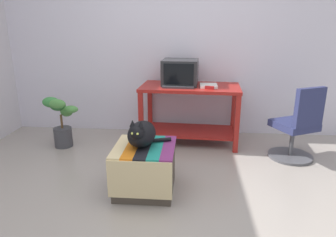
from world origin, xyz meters
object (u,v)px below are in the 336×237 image
Objects in this scene: desk at (190,104)px; ottoman_with_blanket at (145,168)px; stapler at (210,88)px; keyboard at (178,87)px; cat at (141,134)px; office_chair at (297,128)px; tv_monitor at (180,73)px; potted_plant at (61,121)px; book at (209,86)px.

ottoman_with_blanket is (-0.40, -1.34, -0.30)m from desk.
keyboard is at bearing 92.23° from stapler.
desk is at bearing 79.38° from cat.
cat is 0.47× the size of office_chair.
tv_monitor reaches higher than potted_plant.
stapler is at bearing -37.96° from desk.
ottoman_with_blanket is 0.88× the size of potted_plant.
cat is at bearing -39.53° from potted_plant.
keyboard is at bearing -133.03° from desk.
tv_monitor reaches higher than keyboard.
stapler is (-1.01, 0.27, 0.41)m from office_chair.
keyboard is 1.34m from ottoman_with_blanket.
desk is at bearing 46.20° from keyboard.
keyboard is 3.64× the size of stapler.
ottoman_with_blanket is 1.41m from stapler.
tv_monitor is 0.79× the size of ottoman_with_blanket.
stapler is (0.39, -0.06, 0.01)m from keyboard.
potted_plant is at bearing 140.91° from ottoman_with_blanket.
cat is at bearing -100.82° from keyboard.
stapler is (0.38, -0.27, -0.14)m from tv_monitor.
office_chair is 8.09× the size of stapler.
ottoman_with_blanket is at bearing -117.16° from book.
keyboard is at bearing 78.14° from ottoman_with_blanket.
stapler is at bearing -88.48° from book.
book is 0.40× the size of ottoman_with_blanket.
office_chair is (1.39, -0.55, -0.55)m from tv_monitor.
desk is 1.40m from cat.
office_chair is (2.90, -0.16, 0.04)m from potted_plant.
keyboard is 1.24m from cat.
tv_monitor is 1.59m from office_chair.
stapler is (0.01, -0.15, 0.00)m from book.
book is at bearing 14.19° from keyboard.
office_chair reaches higher than cat.
potted_plant reaches higher than ottoman_with_blanket.
desk is 1.92× the size of potted_plant.
book reaches higher than cat.
keyboard is 1.64× the size of book.
ottoman_with_blanket is at bearing -99.64° from keyboard.
cat is 3.78× the size of stapler.
book is at bearing -16.17° from tv_monitor.
cat is 1.32m from stapler.
desk is 0.36m from book.
keyboard is 1.57m from potted_plant.
book is 0.36× the size of potted_plant.
tv_monitor is 0.54× the size of office_chair.
keyboard is at bearing -168.71° from book.
office_chair is at bearing -93.61° from stapler.
tv_monitor is 1.20× the size of keyboard.
ottoman_with_blanket is at bearing 161.96° from stapler.
potted_plant is 2.90m from office_chair.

